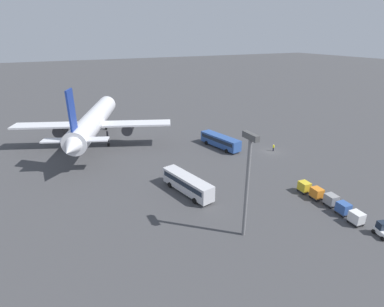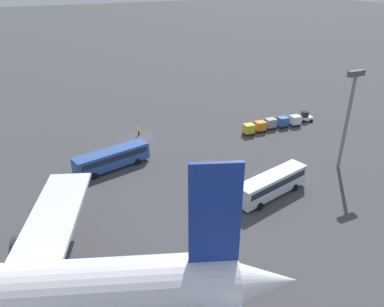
% 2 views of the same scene
% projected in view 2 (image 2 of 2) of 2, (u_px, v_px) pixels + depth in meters
% --- Properties ---
extents(ground_plane, '(600.00, 600.00, 0.00)m').
position_uv_depth(ground_plane, '(140.00, 137.00, 69.76)').
color(ground_plane, '#424244').
extents(shuttle_bus_near, '(12.29, 5.29, 3.09)m').
position_uv_depth(shuttle_bus_near, '(112.00, 157.00, 57.92)').
color(shuttle_bus_near, '#2D5199').
rests_on(shuttle_bus_near, ground).
extents(shuttle_bus_far, '(12.16, 5.19, 3.26)m').
position_uv_depth(shuttle_bus_far, '(272.00, 183.00, 50.76)').
color(shuttle_bus_far, silver).
rests_on(shuttle_bus_far, ground).
extents(baggage_tug, '(2.66, 2.16, 2.10)m').
position_uv_depth(baggage_tug, '(306.00, 117.00, 76.31)').
color(baggage_tug, white).
rests_on(baggage_tug, ground).
extents(worker_person, '(0.38, 0.38, 1.74)m').
position_uv_depth(worker_person, '(139.00, 131.00, 69.92)').
color(worker_person, '#1E1E2D').
rests_on(worker_person, ground).
extents(cargo_cart_white, '(2.11, 1.81, 2.06)m').
position_uv_depth(cargo_cart_white, '(295.00, 120.00, 74.11)').
color(cargo_cart_white, '#38383D').
rests_on(cargo_cart_white, ground).
extents(cargo_cart_blue, '(2.11, 1.81, 2.06)m').
position_uv_depth(cargo_cart_blue, '(283.00, 121.00, 73.42)').
color(cargo_cart_blue, '#38383D').
rests_on(cargo_cart_blue, ground).
extents(cargo_cart_grey, '(2.11, 1.81, 2.06)m').
position_uv_depth(cargo_cart_grey, '(270.00, 123.00, 72.68)').
color(cargo_cart_grey, '#38383D').
rests_on(cargo_cart_grey, ground).
extents(cargo_cart_orange, '(2.11, 1.81, 2.06)m').
position_uv_depth(cargo_cart_orange, '(260.00, 126.00, 71.31)').
color(cargo_cart_orange, '#38383D').
rests_on(cargo_cart_orange, ground).
extents(cargo_cart_yellow, '(2.11, 1.81, 2.06)m').
position_uv_depth(cargo_cart_yellow, '(249.00, 129.00, 70.09)').
color(cargo_cart_yellow, '#38383D').
rests_on(cargo_cart_yellow, ground).
extents(light_pole, '(2.80, 0.70, 15.35)m').
position_uv_depth(light_pole, '(349.00, 110.00, 54.76)').
color(light_pole, slate).
rests_on(light_pole, ground).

